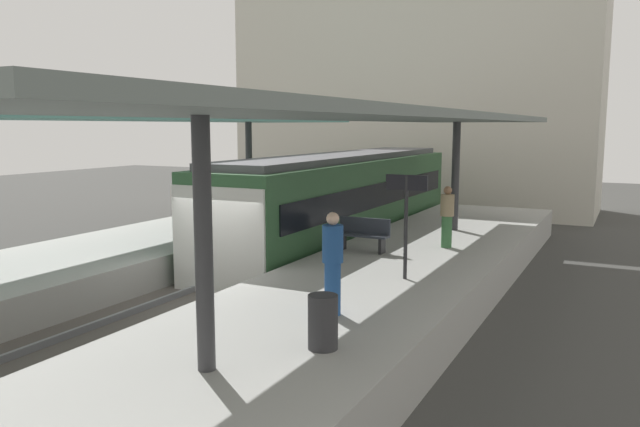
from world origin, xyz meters
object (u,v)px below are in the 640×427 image
(commuter_train, at_px, (343,200))
(passenger_near_bench, at_px, (447,216))
(passenger_mid_platform, at_px, (333,262))
(platform_bench, at_px, (363,233))
(platform_sign, at_px, (406,203))
(litter_bin, at_px, (323,322))

(commuter_train, bearing_deg, passenger_near_bench, -33.24)
(passenger_mid_platform, bearing_deg, platform_bench, 107.53)
(platform_sign, relative_size, litter_bin, 2.76)
(platform_bench, bearing_deg, passenger_mid_platform, -72.47)
(litter_bin, relative_size, passenger_near_bench, 0.49)
(commuter_train, distance_m, platform_sign, 8.07)
(litter_bin, distance_m, passenger_near_bench, 8.31)
(commuter_train, xyz_separation_m, passenger_near_bench, (4.36, -2.86, 0.12))
(litter_bin, distance_m, passenger_mid_platform, 1.74)
(platform_sign, relative_size, passenger_mid_platform, 1.24)
(passenger_near_bench, xyz_separation_m, passenger_mid_platform, (-0.13, -6.74, 0.07))
(platform_bench, bearing_deg, platform_sign, -49.92)
(commuter_train, relative_size, platform_bench, 10.19)
(litter_bin, xyz_separation_m, passenger_mid_platform, (-0.59, 1.55, 0.53))
(platform_bench, relative_size, platform_sign, 0.63)
(passenger_mid_platform, bearing_deg, passenger_near_bench, 88.92)
(platform_bench, height_order, passenger_near_bench, passenger_near_bench)
(platform_sign, bearing_deg, commuter_train, 124.26)
(platform_bench, distance_m, platform_sign, 3.23)
(litter_bin, bearing_deg, platform_bench, 108.30)
(litter_bin, relative_size, passenger_mid_platform, 0.45)
(passenger_near_bench, bearing_deg, passenger_mid_platform, -91.08)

